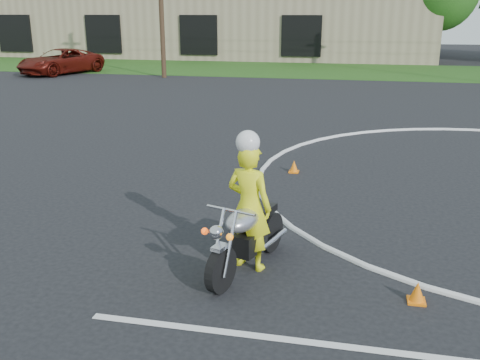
# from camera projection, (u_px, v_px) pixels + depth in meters

# --- Properties ---
(grass_strip) EXTENTS (120.00, 10.00, 0.02)m
(grass_strip) POSITION_uv_depth(u_px,v_px,m) (417.00, 72.00, 34.42)
(grass_strip) COLOR #1E4714
(grass_strip) RESTS_ON ground
(primary_motorcycle) EXTENTS (1.02, 2.14, 1.16)m
(primary_motorcycle) POSITION_uv_depth(u_px,v_px,m) (247.00, 236.00, 7.96)
(primary_motorcycle) COLOR black
(primary_motorcycle) RESTS_ON ground
(rider_primary_grp) EXTENTS (0.82, 0.66, 2.15)m
(rider_primary_grp) POSITION_uv_depth(u_px,v_px,m) (249.00, 203.00, 7.94)
(rider_primary_grp) COLOR #F5F81A
(rider_primary_grp) RESTS_ON ground
(pickup_grp) EXTENTS (4.28, 6.05, 1.53)m
(pickup_grp) POSITION_uv_depth(u_px,v_px,m) (61.00, 61.00, 33.43)
(pickup_grp) COLOR #520F09
(pickup_grp) RESTS_ON ground
(warehouse) EXTENTS (41.00, 17.00, 8.30)m
(warehouse) POSITION_uv_depth(u_px,v_px,m) (202.00, 7.00, 48.85)
(warehouse) COLOR tan
(warehouse) RESTS_ON ground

